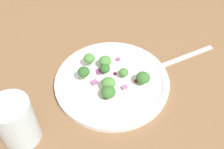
# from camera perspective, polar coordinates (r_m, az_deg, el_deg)

# --- Properties ---
(ground_plane) EXTENTS (1.80, 1.80, 0.02)m
(ground_plane) POSITION_cam_1_polar(r_m,az_deg,el_deg) (0.57, -0.57, -0.60)
(ground_plane) COLOR brown
(plate) EXTENTS (0.24, 0.24, 0.02)m
(plate) POSITION_cam_1_polar(r_m,az_deg,el_deg) (0.54, 0.00, -1.32)
(plate) COLOR white
(plate) RESTS_ON ground_plane
(dressing_pool) EXTENTS (0.14, 0.14, 0.00)m
(dressing_pool) POSITION_cam_1_polar(r_m,az_deg,el_deg) (0.54, 0.00, -1.01)
(dressing_pool) COLOR white
(dressing_pool) RESTS_ON plate
(broccoli_floret_0) EXTENTS (0.03, 0.03, 0.03)m
(broccoli_floret_0) POSITION_cam_1_polar(r_m,az_deg,el_deg) (0.51, -0.83, -2.03)
(broccoli_floret_0) COLOR #8EB77A
(broccoli_floret_0) RESTS_ON plate
(broccoli_floret_1) EXTENTS (0.03, 0.03, 0.03)m
(broccoli_floret_1) POSITION_cam_1_polar(r_m,az_deg,el_deg) (0.53, -6.40, 0.57)
(broccoli_floret_1) COLOR #9EC684
(broccoli_floret_1) RESTS_ON plate
(broccoli_floret_2) EXTENTS (0.03, 0.03, 0.03)m
(broccoli_floret_2) POSITION_cam_1_polar(r_m,az_deg,el_deg) (0.49, -0.82, -4.02)
(broccoli_floret_2) COLOR #9EC684
(broccoli_floret_2) RESTS_ON plate
(broccoli_floret_3) EXTENTS (0.03, 0.03, 0.03)m
(broccoli_floret_3) POSITION_cam_1_polar(r_m,az_deg,el_deg) (0.55, -1.46, 3.09)
(broccoli_floret_3) COLOR #9EC684
(broccoli_floret_3) RESTS_ON plate
(broccoli_floret_4) EXTENTS (0.02, 0.02, 0.02)m
(broccoli_floret_4) POSITION_cam_1_polar(r_m,az_deg,el_deg) (0.53, 2.66, 0.45)
(broccoli_floret_4) COLOR #8EB77A
(broccoli_floret_4) RESTS_ON plate
(broccoli_floret_5) EXTENTS (0.02, 0.02, 0.02)m
(broccoli_floret_5) POSITION_cam_1_polar(r_m,az_deg,el_deg) (0.54, -1.55, 1.28)
(broccoli_floret_5) COLOR #ADD18E
(broccoli_floret_5) RESTS_ON plate
(broccoli_floret_6) EXTENTS (0.03, 0.03, 0.03)m
(broccoli_floret_6) POSITION_cam_1_polar(r_m,az_deg,el_deg) (0.55, -5.15, 3.62)
(broccoli_floret_6) COLOR #8EB77A
(broccoli_floret_6) RESTS_ON plate
(broccoli_floret_7) EXTENTS (0.03, 0.03, 0.03)m
(broccoli_floret_7) POSITION_cam_1_polar(r_m,az_deg,el_deg) (0.52, 7.02, -0.75)
(broccoli_floret_7) COLOR #9EC684
(broccoli_floret_7) RESTS_ON plate
(cranberry_0) EXTENTS (0.01, 0.01, 0.01)m
(cranberry_0) POSITION_cam_1_polar(r_m,az_deg,el_deg) (0.53, 5.44, -1.44)
(cranberry_0) COLOR maroon
(cranberry_0) RESTS_ON plate
(cranberry_1) EXTENTS (0.01, 0.01, 0.01)m
(cranberry_1) POSITION_cam_1_polar(r_m,az_deg,el_deg) (0.52, -0.43, -2.22)
(cranberry_1) COLOR #4C0A14
(cranberry_1) RESTS_ON plate
(cranberry_2) EXTENTS (0.01, 0.01, 0.01)m
(cranberry_2) POSITION_cam_1_polar(r_m,az_deg,el_deg) (0.50, -1.43, -5.02)
(cranberry_2) COLOR maroon
(cranberry_2) RESTS_ON plate
(cranberry_3) EXTENTS (0.01, 0.01, 0.01)m
(cranberry_3) POSITION_cam_1_polar(r_m,az_deg,el_deg) (0.57, -0.96, 3.47)
(cranberry_3) COLOR maroon
(cranberry_3) RESTS_ON plate
(cranberry_4) EXTENTS (0.01, 0.01, 0.01)m
(cranberry_4) POSITION_cam_1_polar(r_m,az_deg,el_deg) (0.55, 1.04, 0.44)
(cranberry_4) COLOR #4C0A14
(cranberry_4) RESTS_ON plate
(onion_bit_0) EXTENTS (0.01, 0.01, 0.00)m
(onion_bit_0) POSITION_cam_1_polar(r_m,az_deg,el_deg) (0.52, 2.80, -2.82)
(onion_bit_0) COLOR #A35B93
(onion_bit_0) RESTS_ON plate
(onion_bit_1) EXTENTS (0.01, 0.01, 0.00)m
(onion_bit_1) POSITION_cam_1_polar(r_m,az_deg,el_deg) (0.58, 1.36, 3.40)
(onion_bit_1) COLOR #934C84
(onion_bit_1) RESTS_ON plate
(onion_bit_2) EXTENTS (0.02, 0.01, 0.00)m
(onion_bit_2) POSITION_cam_1_polar(r_m,az_deg,el_deg) (0.55, -2.99, 0.64)
(onion_bit_2) COLOR #843D75
(onion_bit_2) RESTS_ON plate
(onion_bit_3) EXTENTS (0.01, 0.01, 0.01)m
(onion_bit_3) POSITION_cam_1_polar(r_m,az_deg,el_deg) (0.53, -4.03, -1.72)
(onion_bit_3) COLOR #A35B93
(onion_bit_3) RESTS_ON plate
(fork) EXTENTS (0.07, 0.18, 0.01)m
(fork) POSITION_cam_1_polar(r_m,az_deg,el_deg) (0.61, 14.40, 3.21)
(fork) COLOR silver
(fork) RESTS_ON ground_plane
(water_glass) EXTENTS (0.07, 0.07, 0.10)m
(water_glass) POSITION_cam_1_polar(r_m,az_deg,el_deg) (0.46, -20.80, -10.00)
(water_glass) COLOR silver
(water_glass) RESTS_ON ground_plane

